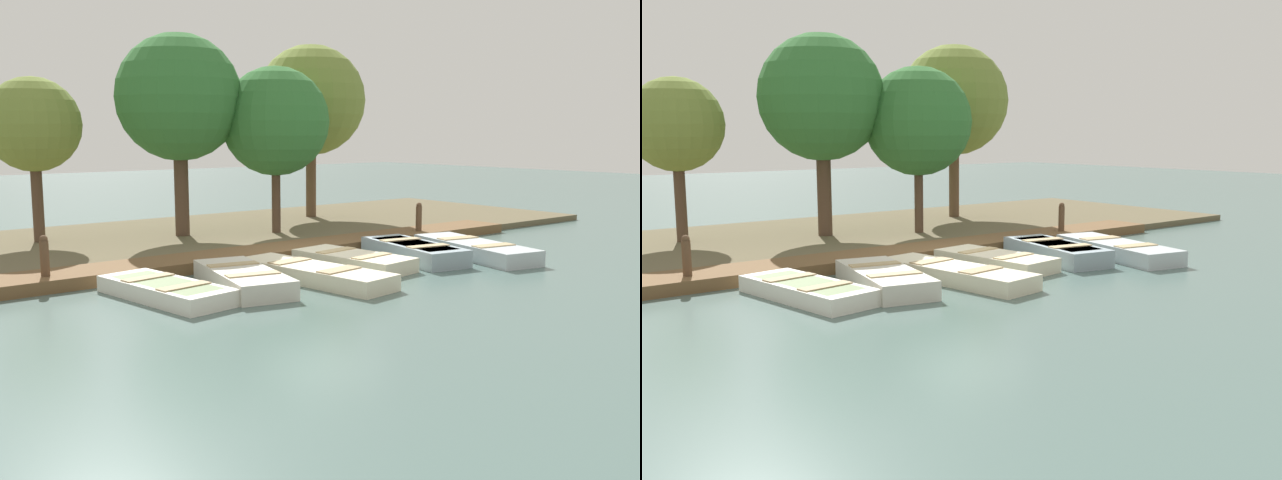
% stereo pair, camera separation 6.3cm
% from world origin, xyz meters
% --- Properties ---
extents(ground_plane, '(80.00, 80.00, 0.00)m').
position_xyz_m(ground_plane, '(0.00, 0.00, 0.00)').
color(ground_plane, '#4C6660').
extents(shore_bank, '(8.00, 24.00, 0.18)m').
position_xyz_m(shore_bank, '(-5.00, 0.00, 0.09)').
color(shore_bank, brown).
rests_on(shore_bank, ground_plane).
extents(dock_walkway, '(1.31, 14.98, 0.25)m').
position_xyz_m(dock_walkway, '(-1.34, 0.00, 0.13)').
color(dock_walkway, brown).
rests_on(dock_walkway, ground_plane).
extents(rowboat_0, '(3.00, 1.49, 0.33)m').
position_xyz_m(rowboat_0, '(0.96, -4.23, 0.16)').
color(rowboat_0, silver).
rests_on(rowboat_0, ground_plane).
extents(rowboat_1, '(3.06, 1.69, 0.39)m').
position_xyz_m(rowboat_1, '(1.08, -2.69, 0.19)').
color(rowboat_1, beige).
rests_on(rowboat_1, ground_plane).
extents(rowboat_2, '(3.69, 1.52, 0.35)m').
position_xyz_m(rowboat_2, '(1.43, -1.24, 0.17)').
color(rowboat_2, beige).
rests_on(rowboat_2, ground_plane).
extents(rowboat_3, '(2.87, 1.47, 0.34)m').
position_xyz_m(rowboat_3, '(0.80, 0.35, 0.17)').
color(rowboat_3, beige).
rests_on(rowboat_3, ground_plane).
extents(rowboat_4, '(3.05, 1.62, 0.43)m').
position_xyz_m(rowboat_4, '(0.96, 2.07, 0.21)').
color(rowboat_4, '#8C9EA8').
rests_on(rowboat_4, ground_plane).
extents(rowboat_5, '(3.61, 1.76, 0.39)m').
position_xyz_m(rowboat_5, '(1.58, 3.51, 0.19)').
color(rowboat_5, '#B2BCC1').
rests_on(rowboat_5, ground_plane).
extents(mooring_post_near, '(0.17, 0.17, 1.03)m').
position_xyz_m(mooring_post_near, '(-1.21, -5.65, 0.52)').
color(mooring_post_near, brown).
rests_on(mooring_post_near, ground_plane).
extents(mooring_post_far, '(0.17, 0.17, 1.03)m').
position_xyz_m(mooring_post_far, '(-1.21, 4.49, 0.52)').
color(mooring_post_far, brown).
rests_on(mooring_post_far, ground_plane).
extents(park_tree_far_left, '(2.37, 2.37, 4.33)m').
position_xyz_m(park_tree_far_left, '(-6.18, -4.23, 3.12)').
color(park_tree_far_left, '#4C3828').
rests_on(park_tree_far_left, ground_plane).
extents(park_tree_left, '(3.35, 3.35, 5.54)m').
position_xyz_m(park_tree_left, '(-4.92, -0.82, 3.84)').
color(park_tree_left, '#4C3828').
rests_on(park_tree_left, ground_plane).
extents(park_tree_center, '(2.98, 2.98, 4.74)m').
position_xyz_m(park_tree_center, '(-3.81, 1.51, 3.24)').
color(park_tree_center, '#4C3828').
rests_on(park_tree_center, ground_plane).
extents(park_tree_right, '(3.55, 3.55, 5.76)m').
position_xyz_m(park_tree_right, '(-6.23, 4.60, 3.97)').
color(park_tree_right, brown).
rests_on(park_tree_right, ground_plane).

